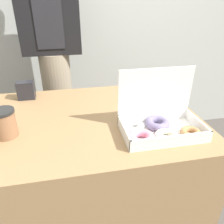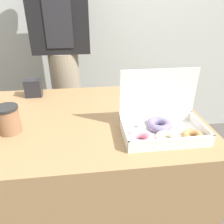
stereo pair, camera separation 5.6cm
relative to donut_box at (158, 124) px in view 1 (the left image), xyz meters
The scene contains 6 objects.
ground_plane 0.88m from the donut_box, 145.18° to the left, with size 14.00×14.00×0.00m, color #4C4742.
table 0.55m from the donut_box, 145.18° to the left, with size 1.12×0.82×0.76m.
donut_box is the anchor object (origin of this frame).
coffee_cup 0.65m from the donut_box, behind, with size 0.10×0.10×0.12m.
napkin_holder 0.80m from the donut_box, 140.58° to the left, with size 0.10×0.06×0.10m.
person_customer 1.03m from the donut_box, 116.95° to the left, with size 0.41×0.22×1.76m.
Camera 1 is at (-0.06, -0.97, 1.29)m, focal length 35.00 mm.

